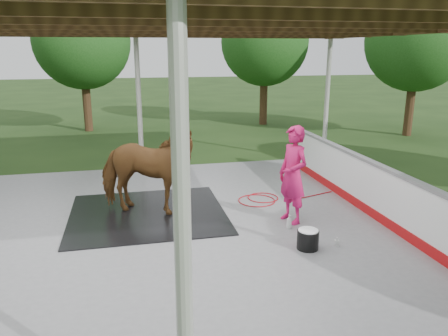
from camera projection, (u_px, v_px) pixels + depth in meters
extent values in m
plane|color=#1E3814|center=(153.00, 237.00, 8.33)|extent=(100.00, 100.00, 0.00)
cube|color=slate|center=(153.00, 235.00, 8.32)|extent=(12.00, 10.00, 0.05)
cylinder|color=beige|center=(183.00, 246.00, 3.38)|extent=(0.14, 0.14, 3.85)
cylinder|color=beige|center=(139.00, 104.00, 12.24)|extent=(0.14, 0.14, 3.85)
cylinder|color=beige|center=(327.00, 99.00, 13.44)|extent=(0.14, 0.14, 3.85)
cube|color=brown|center=(157.00, 9.00, 4.49)|extent=(12.00, 0.10, 0.18)
cube|color=brown|center=(149.00, 19.00, 5.91)|extent=(12.00, 0.10, 0.18)
cube|color=brown|center=(144.00, 25.00, 7.32)|extent=(12.00, 0.10, 0.18)
cube|color=brown|center=(140.00, 29.00, 8.73)|extent=(12.00, 0.10, 0.18)
cube|color=brown|center=(138.00, 32.00, 10.14)|extent=(12.00, 0.10, 0.18)
cube|color=brown|center=(136.00, 34.00, 11.56)|extent=(12.00, 0.10, 0.18)
cube|color=brown|center=(439.00, 28.00, 8.53)|extent=(0.12, 10.00, 0.18)
cube|color=#38383A|center=(143.00, 12.00, 7.27)|extent=(12.60, 10.60, 0.10)
cube|color=#AC0E11|center=(371.00, 210.00, 9.26)|extent=(0.14, 8.00, 0.20)
cube|color=white|center=(374.00, 188.00, 9.13)|extent=(0.12, 8.00, 1.00)
cube|color=slate|center=(376.00, 164.00, 9.00)|extent=(0.16, 8.00, 0.06)
cylinder|color=#382314|center=(87.00, 106.00, 18.91)|extent=(0.36, 0.36, 2.20)
sphere|color=#194714|center=(82.00, 41.00, 18.21)|extent=(4.00, 4.00, 4.00)
cylinder|color=#382314|center=(263.00, 101.00, 20.61)|extent=(0.36, 0.36, 2.20)
sphere|color=#194714|center=(265.00, 42.00, 19.90)|extent=(4.00, 4.00, 4.00)
cylinder|color=#382314|center=(409.00, 109.00, 17.90)|extent=(0.36, 0.36, 2.20)
sphere|color=#194714|center=(417.00, 40.00, 17.20)|extent=(4.00, 4.00, 4.00)
cube|color=black|center=(148.00, 213.00, 9.33)|extent=(3.24, 3.04, 0.02)
imported|color=brown|center=(146.00, 171.00, 9.08)|extent=(2.44, 1.83, 1.88)
imported|color=#CB155C|center=(293.00, 175.00, 8.69)|extent=(0.68, 0.83, 1.98)
cylinder|color=black|center=(308.00, 240.00, 7.67)|extent=(0.38, 0.38, 0.34)
cylinder|color=white|center=(308.00, 231.00, 7.63)|extent=(0.35, 0.35, 0.03)
imported|color=silver|center=(289.00, 221.00, 8.56)|extent=(0.13, 0.13, 0.28)
imported|color=#338CD8|center=(337.00, 242.00, 7.80)|extent=(0.09, 0.09, 0.16)
torus|color=#9D0B13|center=(257.00, 200.00, 10.13)|extent=(0.86, 0.86, 0.02)
torus|color=#9D0B13|center=(263.00, 198.00, 10.33)|extent=(0.73, 0.73, 0.02)
cylinder|color=#9D0B13|center=(312.00, 196.00, 10.47)|extent=(1.18, 0.40, 0.02)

